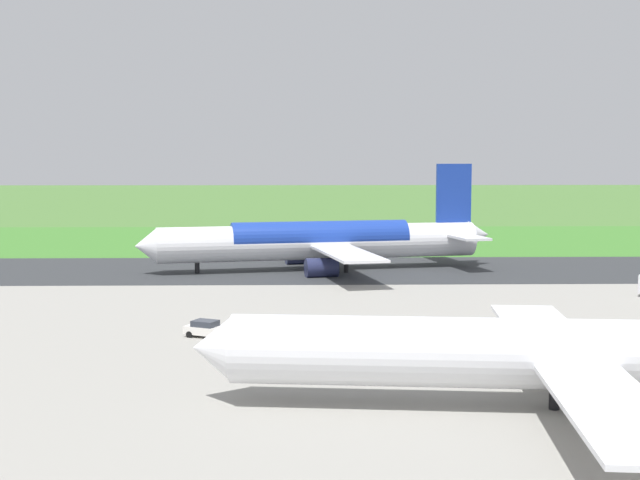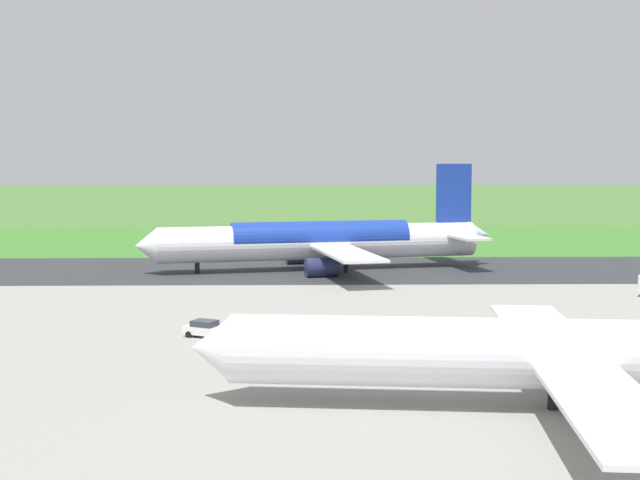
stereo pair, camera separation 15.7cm
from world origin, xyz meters
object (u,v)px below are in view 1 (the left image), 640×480
at_px(airliner_main, 322,241).
at_px(airliner_parked_mid, 560,353).
at_px(service_car_ops, 207,329).
at_px(no_stopping_sign, 380,236).
at_px(traffic_cone_orange, 344,243).

xyz_separation_m(airliner_main, airliner_parked_mid, (-13.84, 70.74, -0.47)).
bearing_deg(service_car_ops, airliner_main, -104.18).
bearing_deg(service_car_ops, no_stopping_sign, -105.82).
relative_size(airliner_main, service_car_ops, 11.79).
xyz_separation_m(airliner_parked_mid, service_car_ops, (25.85, -23.22, -3.04)).
xyz_separation_m(airliner_main, no_stopping_sign, (-12.15, -37.76, -2.69)).
height_order(airliner_parked_mid, service_car_ops, airliner_parked_mid).
bearing_deg(airliner_parked_mid, traffic_cone_orange, -85.31).
relative_size(service_car_ops, no_stopping_sign, 1.62).
bearing_deg(traffic_cone_orange, no_stopping_sign, -170.70).
xyz_separation_m(airliner_parked_mid, no_stopping_sign, (1.69, -108.50, -2.22)).
bearing_deg(traffic_cone_orange, airliner_parked_mid, 94.69).
xyz_separation_m(no_stopping_sign, traffic_cone_orange, (7.12, 1.17, -1.38)).
relative_size(airliner_parked_mid, service_car_ops, 10.68).
height_order(airliner_main, traffic_cone_orange, airliner_main).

